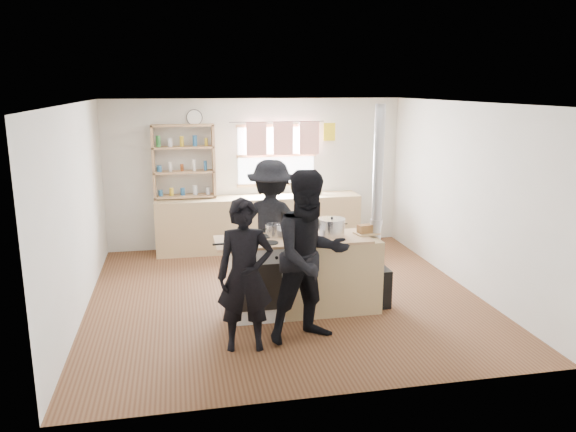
# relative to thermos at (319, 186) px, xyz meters

# --- Properties ---
(ground) EXTENTS (5.00, 5.00, 0.01)m
(ground) POSITION_rel_thermos_xyz_m (-1.04, -2.22, -1.05)
(ground) COLOR brown
(ground) RESTS_ON ground
(back_counter) EXTENTS (3.40, 0.55, 0.90)m
(back_counter) POSITION_rel_thermos_xyz_m (-1.04, 0.00, -0.59)
(back_counter) COLOR tan
(back_counter) RESTS_ON ground
(shelving_unit) EXTENTS (1.00, 0.28, 1.20)m
(shelving_unit) POSITION_rel_thermos_xyz_m (-2.24, 0.12, 0.47)
(shelving_unit) COLOR tan
(shelving_unit) RESTS_ON back_counter
(thermos) EXTENTS (0.10, 0.10, 0.28)m
(thermos) POSITION_rel_thermos_xyz_m (0.00, 0.00, 0.00)
(thermos) COLOR silver
(thermos) RESTS_ON back_counter
(cooking_island) EXTENTS (1.97, 0.64, 0.93)m
(cooking_island) POSITION_rel_thermos_xyz_m (-0.90, -2.77, -0.57)
(cooking_island) COLOR white
(cooking_island) RESTS_ON ground
(skillet_greens) EXTENTS (0.33, 0.33, 0.05)m
(skillet_greens) POSITION_rel_thermos_xyz_m (-1.67, -2.91, -0.08)
(skillet_greens) COLOR black
(skillet_greens) RESTS_ON cooking_island
(roast_tray) EXTENTS (0.43, 0.36, 0.08)m
(roast_tray) POSITION_rel_thermos_xyz_m (-0.95, -2.76, -0.07)
(roast_tray) COLOR silver
(roast_tray) RESTS_ON cooking_island
(stockpot_stove) EXTENTS (0.21, 0.21, 0.17)m
(stockpot_stove) POSITION_rel_thermos_xyz_m (-1.24, -2.63, -0.04)
(stockpot_stove) COLOR silver
(stockpot_stove) RESTS_ON cooking_island
(stockpot_counter) EXTENTS (0.32, 0.32, 0.24)m
(stockpot_counter) POSITION_rel_thermos_xyz_m (-0.55, -2.74, -0.00)
(stockpot_counter) COLOR silver
(stockpot_counter) RESTS_ON cooking_island
(bread_board) EXTENTS (0.31, 0.25, 0.12)m
(bread_board) POSITION_rel_thermos_xyz_m (-0.11, -2.75, -0.06)
(bread_board) COLOR tan
(bread_board) RESTS_ON cooking_island
(flue_heater) EXTENTS (0.35, 0.35, 2.50)m
(flue_heater) POSITION_rel_thermos_xyz_m (0.01, -2.76, -0.39)
(flue_heater) COLOR black
(flue_heater) RESTS_ON ground
(person_near_left) EXTENTS (0.62, 0.44, 1.60)m
(person_near_left) POSITION_rel_thermos_xyz_m (-1.72, -3.63, -0.24)
(person_near_left) COLOR black
(person_near_left) RESTS_ON ground
(person_near_right) EXTENTS (1.05, 0.91, 1.87)m
(person_near_right) POSITION_rel_thermos_xyz_m (-1.01, -3.54, -0.11)
(person_near_right) COLOR black
(person_near_right) RESTS_ON ground
(person_far) EXTENTS (1.30, 1.02, 1.76)m
(person_far) POSITION_rel_thermos_xyz_m (-1.14, -1.88, -0.16)
(person_far) COLOR black
(person_far) RESTS_ON ground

